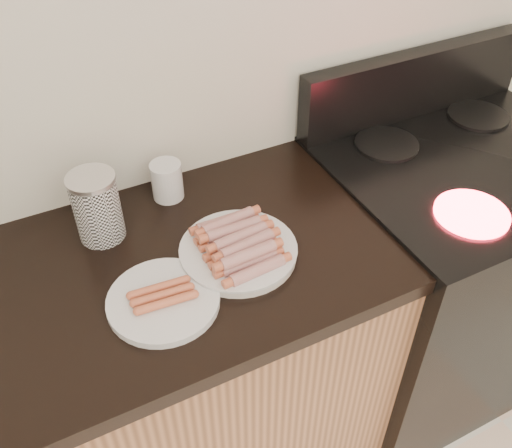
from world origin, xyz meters
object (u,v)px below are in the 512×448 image
main_plate (238,252)px  canister (97,207)px  stove (439,276)px  side_plate (163,301)px  mug (167,181)px

main_plate → canister: bearing=141.1°
stove → canister: size_ratio=5.38×
side_plate → stove: bearing=5.4°
main_plate → canister: size_ratio=1.55×
main_plate → mug: bearing=103.4°
main_plate → side_plate: 0.21m
stove → side_plate: bearing=-174.6°
side_plate → mug: mug is taller
main_plate → side_plate: size_ratio=1.12×
main_plate → canister: canister is taller
side_plate → mug: size_ratio=2.40×
side_plate → mug: 0.36m
stove → side_plate: (-0.93, -0.09, 0.45)m
mug → main_plate: bearing=-76.6°
stove → main_plate: bearing=-177.7°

